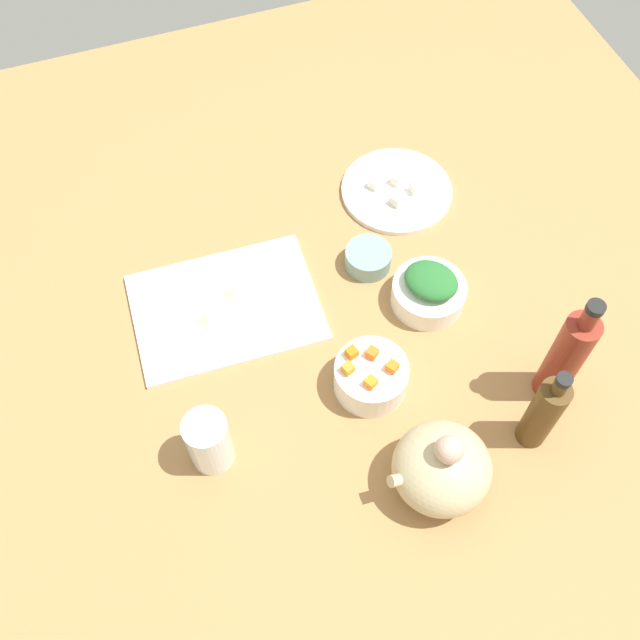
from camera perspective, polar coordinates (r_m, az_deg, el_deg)
The scene contains 23 objects.
tabletop at distance 137.62cm, azimuth 0.00°, elevation -1.41°, with size 190.00×190.00×3.00cm, color #A77847.
cutting_board at distance 139.95cm, azimuth -7.38°, elevation 0.98°, with size 34.77×25.14×1.00cm, color white.
plate_tofu at distance 157.16cm, azimuth 6.01°, elevation 10.04°, with size 23.38×23.38×1.20cm, color white.
bowl_greens at distance 139.61cm, azimuth 8.47°, elevation 2.05°, with size 13.99×13.99×5.02cm, color white.
bowl_carrots at distance 128.68cm, azimuth 4.00°, elevation -4.47°, with size 13.07×13.07×6.47cm, color white.
bowl_small_side at distance 143.72cm, azimuth 3.79°, elevation 4.85°, with size 9.14×9.14×4.11cm, color gray.
teapot at distance 119.86cm, azimuth 9.50°, elevation -11.34°, with size 17.61×15.88×16.56cm.
bottle_0 at distance 124.24cm, azimuth 17.09°, elevation -6.95°, with size 5.07×5.07×21.61cm.
bottle_1 at distance 127.74cm, azimuth 18.73°, elevation -2.70°, with size 5.82×5.82×27.05cm.
drinking_glass_0 at distance 121.52cm, azimuth -8.70°, elevation -9.38°, with size 7.33×7.33×12.44cm, color white.
carrot_cube_0 at distance 123.58cm, azimuth 4.00°, elevation -4.89°, with size 1.80×1.80×1.80cm, color orange.
carrot_cube_1 at distance 126.22cm, azimuth 4.09°, elevation -2.60°, with size 1.80×1.80×1.80cm, color orange.
carrot_cube_2 at distance 126.05cm, azimuth 2.50°, elevation -2.57°, with size 1.80×1.80×1.80cm, color orange.
carrot_cube_3 at distance 124.55cm, azimuth 2.21°, elevation -3.82°, with size 1.80×1.80×1.80cm, color orange.
carrot_cube_4 at distance 125.23cm, azimuth 5.68°, elevation -3.67°, with size 1.80×1.80×1.80cm, color orange.
chopped_greens_mound at distance 136.04cm, azimuth 8.70°, elevation 3.06°, with size 10.26×8.61×3.67cm, color #286B2F.
tofu_cube_0 at distance 153.21cm, azimuth 6.04°, elevation 9.33°, with size 2.20×2.20×2.20cm, color silver.
tofu_cube_1 at distance 157.00cm, azimuth 6.08°, elevation 10.89°, with size 2.20×2.20×2.20cm, color #FAE5CE.
tofu_cube_2 at distance 155.89cm, azimuth 7.50°, elevation 10.23°, with size 2.20×2.20×2.20cm, color silver.
tofu_cube_3 at distance 155.85cm, azimuth 4.31°, elevation 10.63°, with size 2.20×2.20×2.20cm, color white.
dumpling_0 at distance 139.82cm, azimuth -6.66°, elevation 2.18°, with size 4.36×4.10×2.01cm, color beige.
dumpling_1 at distance 137.20cm, azimuth -8.75°, elevation 0.12°, with size 4.09×3.86×2.19cm, color beige.
dumpling_2 at distance 138.31cm, azimuth -3.14°, elevation 1.74°, with size 5.19×4.69×2.11cm, color beige.
Camera 1 is at (23.28, 64.71, 120.70)cm, focal length 40.88 mm.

